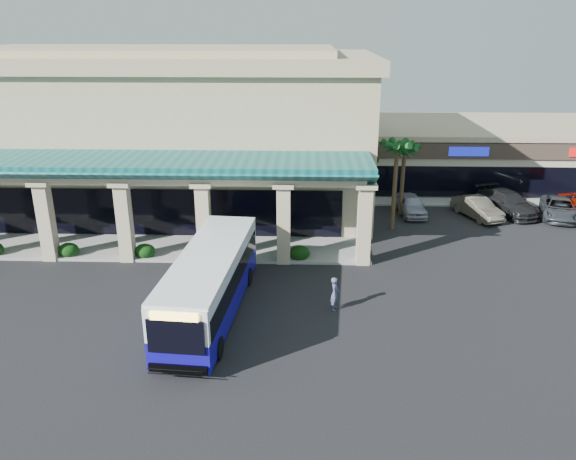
{
  "coord_description": "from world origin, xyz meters",
  "views": [
    {
      "loc": [
        2.72,
        -24.37,
        12.91
      ],
      "look_at": [
        1.76,
        4.59,
        2.2
      ],
      "focal_mm": 35.0,
      "sensor_mm": 36.0,
      "label": 1
    }
  ],
  "objects_px": {
    "car_red": "(508,203)",
    "car_gray": "(560,208)",
    "transit_bus": "(210,284)",
    "car_white": "(477,208)",
    "pedestrian": "(335,294)",
    "car_silver": "(411,205)"
  },
  "relations": [
    {
      "from": "pedestrian",
      "to": "car_white",
      "type": "height_order",
      "value": "pedestrian"
    },
    {
      "from": "car_silver",
      "to": "pedestrian",
      "type": "bearing_deg",
      "value": -117.34
    },
    {
      "from": "car_red",
      "to": "transit_bus",
      "type": "bearing_deg",
      "value": -160.04
    },
    {
      "from": "car_red",
      "to": "car_gray",
      "type": "distance_m",
      "value": 3.45
    },
    {
      "from": "car_white",
      "to": "car_gray",
      "type": "height_order",
      "value": "car_white"
    },
    {
      "from": "car_silver",
      "to": "car_white",
      "type": "distance_m",
      "value": 4.58
    },
    {
      "from": "transit_bus",
      "to": "car_silver",
      "type": "relative_size",
      "value": 2.68
    },
    {
      "from": "car_gray",
      "to": "transit_bus",
      "type": "bearing_deg",
      "value": -129.03
    },
    {
      "from": "car_gray",
      "to": "car_silver",
      "type": "bearing_deg",
      "value": -164.83
    },
    {
      "from": "transit_bus",
      "to": "pedestrian",
      "type": "height_order",
      "value": "transit_bus"
    },
    {
      "from": "pedestrian",
      "to": "car_white",
      "type": "relative_size",
      "value": 0.38
    },
    {
      "from": "pedestrian",
      "to": "car_silver",
      "type": "distance_m",
      "value": 15.73
    },
    {
      "from": "pedestrian",
      "to": "car_silver",
      "type": "relative_size",
      "value": 0.4
    },
    {
      "from": "car_silver",
      "to": "car_red",
      "type": "height_order",
      "value": "car_red"
    },
    {
      "from": "car_white",
      "to": "car_red",
      "type": "height_order",
      "value": "car_red"
    },
    {
      "from": "car_gray",
      "to": "car_red",
      "type": "bearing_deg",
      "value": -177.57
    },
    {
      "from": "pedestrian",
      "to": "car_gray",
      "type": "xyz_separation_m",
      "value": [
        16.41,
        14.09,
        -0.14
      ]
    },
    {
      "from": "car_red",
      "to": "car_gray",
      "type": "height_order",
      "value": "car_red"
    },
    {
      "from": "car_white",
      "to": "car_gray",
      "type": "xyz_separation_m",
      "value": [
        5.77,
        0.16,
        -0.02
      ]
    },
    {
      "from": "pedestrian",
      "to": "car_gray",
      "type": "height_order",
      "value": "pedestrian"
    },
    {
      "from": "transit_bus",
      "to": "car_gray",
      "type": "bearing_deg",
      "value": 38.08
    },
    {
      "from": "transit_bus",
      "to": "car_red",
      "type": "bearing_deg",
      "value": 44.13
    }
  ]
}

